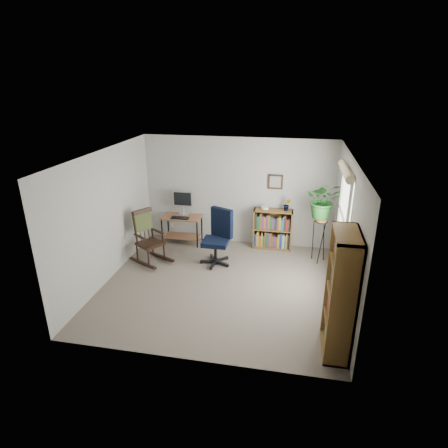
% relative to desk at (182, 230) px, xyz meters
% --- Properties ---
extents(floor, '(4.20, 4.00, 0.00)m').
position_rel_desk_xyz_m(floor, '(1.23, -1.70, -0.32)').
color(floor, slate).
rests_on(floor, ground).
extents(ceiling, '(4.20, 4.00, 0.00)m').
position_rel_desk_xyz_m(ceiling, '(1.23, -1.70, 2.08)').
color(ceiling, white).
rests_on(ceiling, ground).
extents(wall_back, '(4.20, 0.00, 2.40)m').
position_rel_desk_xyz_m(wall_back, '(1.23, 0.30, 0.88)').
color(wall_back, '#B2B1AD').
rests_on(wall_back, ground).
extents(wall_front, '(4.20, 0.00, 2.40)m').
position_rel_desk_xyz_m(wall_front, '(1.23, -3.70, 0.88)').
color(wall_front, '#B2B1AD').
rests_on(wall_front, ground).
extents(wall_left, '(0.00, 4.00, 2.40)m').
position_rel_desk_xyz_m(wall_left, '(-0.87, -1.70, 0.88)').
color(wall_left, '#B2B1AD').
rests_on(wall_left, ground).
extents(wall_right, '(0.00, 4.00, 2.40)m').
position_rel_desk_xyz_m(wall_right, '(3.33, -1.70, 0.88)').
color(wall_right, '#B2B1AD').
rests_on(wall_right, ground).
extents(window, '(0.12, 1.20, 1.50)m').
position_rel_desk_xyz_m(window, '(3.29, -1.40, 1.08)').
color(window, silver).
rests_on(window, wall_right).
extents(desk, '(0.89, 0.49, 0.64)m').
position_rel_desk_xyz_m(desk, '(0.00, 0.00, 0.00)').
color(desk, '#946041').
rests_on(desk, floor).
extents(monitor, '(0.46, 0.16, 0.56)m').
position_rel_desk_xyz_m(monitor, '(0.00, 0.14, 0.60)').
color(monitor, '#B5B5BA').
rests_on(monitor, desk).
extents(keyboard, '(0.40, 0.15, 0.02)m').
position_rel_desk_xyz_m(keyboard, '(0.00, -0.12, 0.33)').
color(keyboard, black).
rests_on(keyboard, desk).
extents(office_chair, '(0.83, 0.83, 1.15)m').
position_rel_desk_xyz_m(office_chair, '(0.97, -0.88, 0.26)').
color(office_chair, black).
rests_on(office_chair, floor).
extents(rocking_chair, '(1.12, 1.01, 1.11)m').
position_rel_desk_xyz_m(rocking_chair, '(-0.36, -1.05, 0.24)').
color(rocking_chair, black).
rests_on(rocking_chair, floor).
extents(low_bookshelf, '(0.84, 0.28, 0.89)m').
position_rel_desk_xyz_m(low_bookshelf, '(2.04, 0.12, 0.13)').
color(low_bookshelf, brown).
rests_on(low_bookshelf, floor).
extents(tall_bookshelf, '(0.33, 0.77, 1.77)m').
position_rel_desk_xyz_m(tall_bookshelf, '(3.15, -3.10, 0.57)').
color(tall_bookshelf, brown).
rests_on(tall_bookshelf, floor).
extents(plant_stand, '(0.34, 0.34, 1.03)m').
position_rel_desk_xyz_m(plant_stand, '(3.03, -0.36, 0.19)').
color(plant_stand, black).
rests_on(plant_stand, floor).
extents(spider_plant, '(1.69, 1.87, 1.46)m').
position_rel_desk_xyz_m(spider_plant, '(3.03, -0.36, 1.36)').
color(spider_plant, '#226324').
rests_on(spider_plant, plant_stand).
extents(potted_plant_small, '(0.13, 0.24, 0.11)m').
position_rel_desk_xyz_m(potted_plant_small, '(2.32, 0.13, 0.62)').
color(potted_plant_small, '#226324').
rests_on(potted_plant_small, low_bookshelf).
extents(framed_picture, '(0.32, 0.04, 0.32)m').
position_rel_desk_xyz_m(framed_picture, '(2.04, 0.27, 1.16)').
color(framed_picture, black).
rests_on(framed_picture, wall_back).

